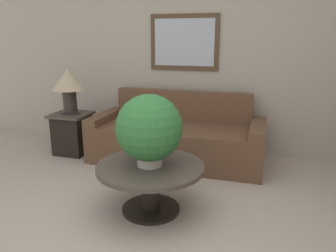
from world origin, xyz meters
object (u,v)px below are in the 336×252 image
Objects in this scene: couch_main at (177,139)px; coffee_table at (151,178)px; table_lamp at (68,84)px; potted_plant_on_table at (149,129)px; side_table at (72,133)px.

couch_main reaches higher than coffee_table.
coffee_table is 1.64× the size of table_lamp.
couch_main is 3.39× the size of potted_plant_on_table.
potted_plant_on_table is (-0.00, -0.01, 0.47)m from coffee_table.
coffee_table is 1.98m from side_table.
side_table is 2.05m from potted_plant_on_table.
side_table is 0.95× the size of table_lamp.
couch_main is at bearing 5.40° from side_table.
potted_plant_on_table reaches higher than side_table.
potted_plant_on_table is at bearing -85.39° from couch_main.
side_table reaches higher than coffee_table.
coffee_table is at bearing -37.00° from table_lamp.
table_lamp reaches higher than side_table.
potted_plant_on_table reaches higher than couch_main.
potted_plant_on_table is at bearing -37.25° from side_table.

